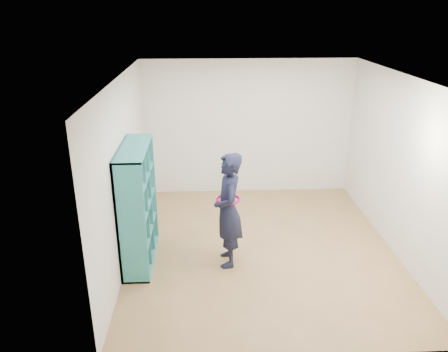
{
  "coord_description": "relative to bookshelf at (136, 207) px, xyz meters",
  "views": [
    {
      "loc": [
        -0.85,
        -5.85,
        3.5
      ],
      "look_at": [
        -0.56,
        0.3,
        1.08
      ],
      "focal_mm": 35.0,
      "sensor_mm": 36.0,
      "label": 1
    }
  ],
  "objects": [
    {
      "name": "floor",
      "position": [
        1.83,
        0.21,
        -0.84
      ],
      "size": [
        4.5,
        4.5,
        0.0
      ],
      "primitive_type": "plane",
      "color": "olive",
      "rests_on": "ground"
    },
    {
      "name": "smartphone",
      "position": [
        1.15,
        -0.09,
        0.1
      ],
      "size": [
        0.04,
        0.11,
        0.14
      ],
      "rotation": [
        0.36,
        0.0,
        0.28
      ],
      "color": "silver",
      "rests_on": "person"
    },
    {
      "name": "bookshelf",
      "position": [
        0.0,
        0.0,
        0.0
      ],
      "size": [
        0.38,
        1.3,
        1.73
      ],
      "color": "teal",
      "rests_on": "floor"
    },
    {
      "name": "wall_front",
      "position": [
        1.83,
        -2.04,
        0.46
      ],
      "size": [
        4.0,
        0.02,
        2.6
      ],
      "primitive_type": "cube",
      "color": "silver",
      "rests_on": "floor"
    },
    {
      "name": "person",
      "position": [
        1.3,
        -0.16,
        -0.01
      ],
      "size": [
        0.42,
        0.62,
        1.67
      ],
      "rotation": [
        0.0,
        0.0,
        -1.54
      ],
      "color": "black",
      "rests_on": "floor"
    },
    {
      "name": "wall_left",
      "position": [
        -0.17,
        0.21,
        0.46
      ],
      "size": [
        0.02,
        4.5,
        2.6
      ],
      "primitive_type": "cube",
      "color": "silver",
      "rests_on": "floor"
    },
    {
      "name": "wall_right",
      "position": [
        3.83,
        0.21,
        0.46
      ],
      "size": [
        0.02,
        4.5,
        2.6
      ],
      "primitive_type": "cube",
      "color": "silver",
      "rests_on": "floor"
    },
    {
      "name": "ceiling",
      "position": [
        1.83,
        0.21,
        1.76
      ],
      "size": [
        4.5,
        4.5,
        0.0
      ],
      "primitive_type": "plane",
      "color": "white",
      "rests_on": "wall_back"
    },
    {
      "name": "wall_back",
      "position": [
        1.83,
        2.46,
        0.46
      ],
      "size": [
        4.0,
        0.02,
        2.6
      ],
      "primitive_type": "cube",
      "color": "silver",
      "rests_on": "floor"
    }
  ]
}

